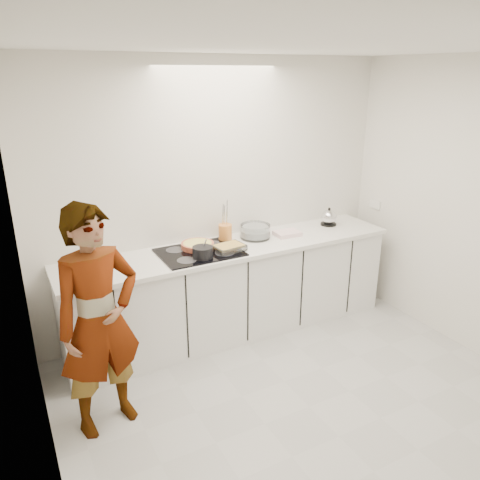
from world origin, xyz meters
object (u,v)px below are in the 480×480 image
tart_dish (198,245)px  baking_dish (229,247)px  utensil_crock (225,232)px  hob (200,252)px  mixing_bowl (255,232)px  kettle (329,218)px  cook (99,321)px  saucepan (203,252)px

tart_dish → baking_dish: size_ratio=1.03×
utensil_crock → hob: bearing=-151.5°
mixing_bowl → baking_dish: bearing=-151.4°
tart_dish → utensil_crock: 0.35m
baking_dish → kettle: bearing=9.2°
cook → baking_dish: bearing=9.9°
tart_dish → mixing_bowl: 0.62m
hob → mixing_bowl: 0.66m
hob → kettle: size_ratio=3.77×
tart_dish → mixing_bowl: (0.62, 0.02, 0.02)m
tart_dish → mixing_bowl: mixing_bowl is taller
tart_dish → cook: (-1.07, -0.78, -0.11)m
saucepan → mixing_bowl: bearing=21.3°
mixing_bowl → cook: cook is taller
hob → saucepan: (-0.03, -0.15, 0.06)m
saucepan → cook: cook is taller
tart_dish → cook: size_ratio=0.18×
utensil_crock → tart_dish: bearing=-163.8°
saucepan → hob: bearing=77.4°
baking_dish → saucepan: bearing=-170.3°
mixing_bowl → hob: bearing=-169.5°
saucepan → cook: (-1.01, -0.54, -0.14)m
utensil_crock → cook: 1.66m
mixing_bowl → cook: bearing=-154.5°
hob → mixing_bowl: (0.64, 0.12, 0.06)m
mixing_bowl → kettle: (0.89, -0.01, 0.02)m
saucepan → baking_dish: size_ratio=0.79×
saucepan → baking_dish: 0.28m
mixing_bowl → utensil_crock: utensil_crock is taller
mixing_bowl → utensil_crock: (-0.29, 0.07, 0.02)m
baking_dish → utensil_crock: 0.31m
baking_dish → kettle: size_ratio=1.56×
tart_dish → utensil_crock: (0.33, 0.10, 0.04)m
hob → mixing_bowl: bearing=10.5°
kettle → utensil_crock: 1.19m
hob → tart_dish: (0.02, 0.10, 0.03)m
kettle → utensil_crock: kettle is taller
kettle → cook: cook is taller
tart_dish → saucepan: bearing=-102.5°
tart_dish → hob: bearing=-102.4°
baking_dish → tart_dish: bearing=139.4°
saucepan → cook: bearing=-151.8°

